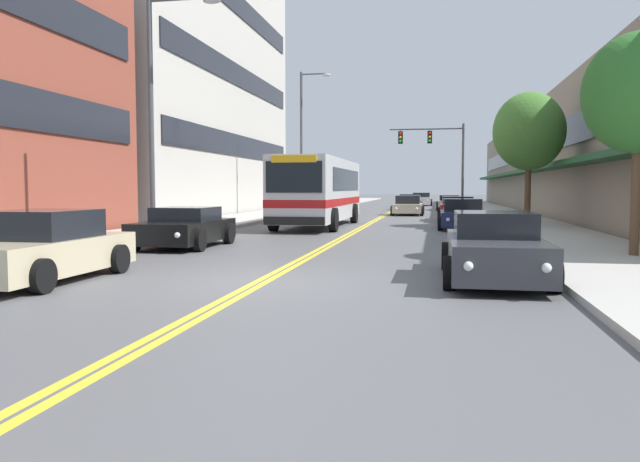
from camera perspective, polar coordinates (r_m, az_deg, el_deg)
ground_plane at (r=48.69m, az=6.67°, el=1.83°), size 240.00×240.00×0.00m
sidewalk_left at (r=49.75m, az=-1.94°, el=1.97°), size 3.91×106.00×0.14m
sidewalk_right at (r=48.76m, az=15.45°, el=1.79°), size 3.91×106.00×0.14m
centre_line at (r=48.69m, az=6.67°, el=1.83°), size 0.34×106.00×0.01m
office_tower_left at (r=45.93m, az=-15.06°, el=18.97°), size 12.08×26.18×27.58m
storefront_row_right at (r=49.68m, az=22.68°, el=5.83°), size 9.10×68.00×7.35m
city_bus at (r=29.27m, az=-0.02°, el=3.88°), size 2.82×10.74×3.10m
car_charcoal_parked_left_near at (r=43.49m, az=0.37°, el=2.40°), size 2.21×4.43×1.31m
car_black_parked_left_mid at (r=19.48m, az=-12.29°, el=0.28°), size 2.20×4.24×1.21m
car_beige_parked_left_far at (r=13.25m, az=-24.27°, el=-1.49°), size 2.15×4.38×1.37m
car_dark_grey_parked_right_foreground at (r=12.70m, az=15.61°, el=-1.55°), size 1.98×4.69×1.33m
car_navy_parked_right_mid at (r=28.14m, az=12.88°, el=1.43°), size 2.12×4.47×1.32m
car_red_parked_right_far at (r=34.77m, az=12.45°, el=1.96°), size 2.13×4.91×1.33m
car_silver_parked_right_end at (r=51.30m, az=11.73°, el=2.52°), size 2.05×4.35×1.20m
car_champagne_moving_lead at (r=41.89m, az=8.05°, el=2.28°), size 2.09×4.68×1.28m
car_white_moving_second at (r=64.40m, az=9.25°, el=2.86°), size 2.21×4.53×1.30m
car_slate_blue_moving_third at (r=51.79m, az=8.19°, el=2.59°), size 2.04×4.39×1.27m
traffic_signal_mast at (r=47.20m, az=10.71°, el=7.31°), size 5.46×0.38×6.49m
street_lamp_left_near at (r=19.92m, az=-14.32°, el=11.74°), size 2.36×0.28×7.58m
street_lamp_left_far at (r=40.57m, az=-1.41°, el=8.97°), size 1.99×0.28×9.20m
street_tree_right_near at (r=17.38m, az=27.16°, el=11.12°), size 2.69×2.69×5.46m
street_tree_right_mid at (r=30.10m, az=18.57°, el=8.61°), size 3.21×3.21×5.99m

